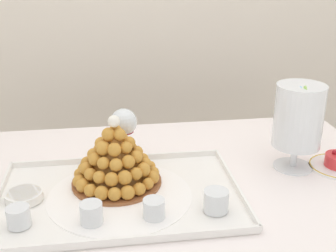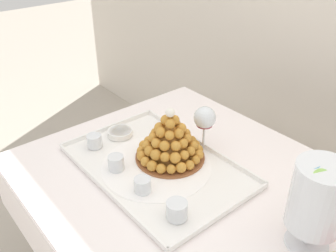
{
  "view_description": "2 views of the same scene",
  "coord_description": "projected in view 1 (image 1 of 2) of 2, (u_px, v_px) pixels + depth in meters",
  "views": [
    {
      "loc": [
        -0.21,
        -1.08,
        1.36
      ],
      "look_at": [
        -0.05,
        0.01,
        0.92
      ],
      "focal_mm": 46.85,
      "sensor_mm": 36.0,
      "label": 1
    },
    {
      "loc": [
        0.65,
        -0.69,
        1.55
      ],
      "look_at": [
        -0.13,
        -0.04,
        0.94
      ],
      "focal_mm": 39.66,
      "sensor_mm": 36.0,
      "label": 2
    }
  ],
  "objects": [
    {
      "name": "dessert_cup_mid_right",
      "position": [
        216.0,
        202.0,
        1.1
      ],
      "size": [
        0.06,
        0.06,
        0.06
      ],
      "color": "silver",
      "rests_on": "serving_tray"
    },
    {
      "name": "dessert_cup_centre",
      "position": [
        154.0,
        209.0,
        1.07
      ],
      "size": [
        0.05,
        0.05,
        0.05
      ],
      "color": "silver",
      "rests_on": "serving_tray"
    },
    {
      "name": "buffet_table",
      "position": [
        185.0,
        210.0,
        1.28
      ],
      "size": [
        1.28,
        0.97,
        0.74
      ],
      "color": "brown",
      "rests_on": "ground_plane"
    },
    {
      "name": "dessert_cup_left",
      "position": [
        19.0,
        217.0,
        1.04
      ],
      "size": [
        0.06,
        0.06,
        0.05
      ],
      "color": "silver",
      "rests_on": "serving_tray"
    },
    {
      "name": "wine_glass",
      "position": [
        124.0,
        124.0,
        1.33
      ],
      "size": [
        0.08,
        0.08,
        0.18
      ],
      "color": "silver",
      "rests_on": "buffet_table"
    },
    {
      "name": "dessert_cup_mid_left",
      "position": [
        91.0,
        214.0,
        1.05
      ],
      "size": [
        0.06,
        0.06,
        0.05
      ],
      "color": "silver",
      "rests_on": "serving_tray"
    },
    {
      "name": "macaron_goblet",
      "position": [
        299.0,
        117.0,
        1.29
      ],
      "size": [
        0.15,
        0.14,
        0.27
      ],
      "color": "white",
      "rests_on": "buffet_table"
    },
    {
      "name": "creme_brulee_ramekin",
      "position": [
        24.0,
        195.0,
        1.15
      ],
      "size": [
        0.1,
        0.1,
        0.02
      ],
      "color": "white",
      "rests_on": "serving_tray"
    },
    {
      "name": "serving_tray",
      "position": [
        120.0,
        196.0,
        1.18
      ],
      "size": [
        0.65,
        0.43,
        0.02
      ],
      "color": "white",
      "rests_on": "buffet_table"
    },
    {
      "name": "croquembouche",
      "position": [
        115.0,
        159.0,
        1.21
      ],
      "size": [
        0.25,
        0.25,
        0.2
      ],
      "color": "brown",
      "rests_on": "serving_tray"
    }
  ]
}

